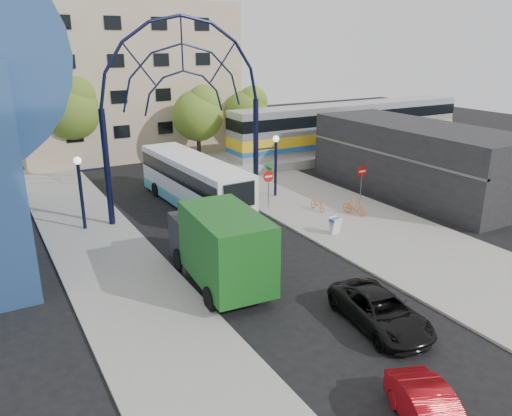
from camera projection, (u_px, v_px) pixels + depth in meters
ground at (318, 306)px, 21.01m from camera, size 120.00×120.00×0.00m
sidewalk_east at (390, 238)px, 28.06m from camera, size 8.00×56.00×0.12m
plaza_west at (125, 283)px, 22.86m from camera, size 5.00×50.00×0.12m
gateway_arch at (183, 77)px, 29.78m from camera, size 13.64×0.44×12.10m
stop_sign at (268, 180)px, 32.50m from camera, size 0.80×0.07×2.50m
do_not_enter_sign at (362, 175)px, 33.79m from camera, size 0.76×0.07×2.48m
street_name_sign at (269, 175)px, 33.14m from camera, size 0.70×0.70×2.80m
sandwich_board at (335, 224)px, 28.33m from camera, size 0.55×0.61×0.99m
commercial_block_east at (415, 159)px, 35.98m from camera, size 6.00×16.00×5.00m
apartment_block at (122, 80)px, 48.46m from camera, size 20.00×12.10×14.00m
train_platform at (349, 151)px, 48.40m from camera, size 32.00×5.00×0.80m
train_car at (350, 126)px, 47.60m from camera, size 25.10×3.05×4.20m
tree_north_a at (199, 113)px, 43.74m from camera, size 4.48×4.48×7.00m
tree_north_b at (71, 107)px, 42.09m from camera, size 5.12×5.12×8.00m
tree_north_c at (248, 109)px, 48.32m from camera, size 4.16×4.16×6.50m
city_bus at (194, 182)px, 33.02m from camera, size 3.23×12.12×3.30m
green_truck at (218, 245)px, 22.57m from camera, size 3.25×7.44×3.66m
black_suv at (380, 311)px, 19.34m from camera, size 2.86×5.10×1.35m
red_sedan at (432, 416)px, 13.96m from camera, size 2.65×4.08×1.27m
bike_near_a at (318, 204)px, 32.38m from camera, size 0.60×1.55×0.80m
bike_near_b at (355, 206)px, 31.53m from camera, size 0.99×1.85×1.07m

